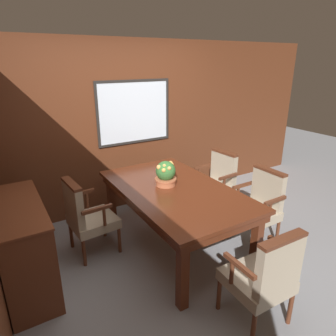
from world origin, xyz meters
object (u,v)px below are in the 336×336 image
at_px(chair_left_far, 86,215).
at_px(sideboard_cabinet, 24,246).
at_px(chair_head_near, 264,275).
at_px(potted_plant, 166,174).
at_px(dining_table, 175,195).
at_px(chair_right_far, 217,181).
at_px(chair_right_near, 259,204).

height_order(chair_left_far, sideboard_cabinet, chair_left_far).
bearing_deg(chair_head_near, potted_plant, -86.09).
distance_m(chair_left_far, sideboard_cabinet, 0.72).
relative_size(chair_left_far, sideboard_cabinet, 0.76).
bearing_deg(dining_table, chair_right_far, 22.83).
bearing_deg(chair_right_far, chair_head_near, -33.53).
bearing_deg(sideboard_cabinet, chair_right_far, 4.62).
bearing_deg(chair_head_near, chair_left_far, -60.06).
bearing_deg(chair_right_near, potted_plant, -119.70).
height_order(dining_table, sideboard_cabinet, sideboard_cabinet).
bearing_deg(chair_left_far, chair_right_near, -118.05).
height_order(chair_head_near, chair_right_far, same).
distance_m(chair_right_near, chair_right_far, 0.84).
bearing_deg(dining_table, potted_plant, 106.34).
height_order(dining_table, chair_right_far, chair_right_far).
relative_size(dining_table, chair_right_far, 2.09).
bearing_deg(chair_right_near, chair_left_far, -114.43).
height_order(chair_left_far, chair_right_near, same).
bearing_deg(chair_right_near, dining_table, -114.23).
height_order(dining_table, chair_left_far, chair_left_far).
bearing_deg(chair_right_far, chair_left_far, -94.81).
relative_size(dining_table, chair_right_near, 2.09).
bearing_deg(chair_head_near, chair_right_near, -133.72).
bearing_deg(dining_table, sideboard_cabinet, 172.78).
bearing_deg(potted_plant, chair_right_near, -29.08).
xyz_separation_m(chair_head_near, sideboard_cabinet, (-1.64, 1.55, -0.05)).
bearing_deg(potted_plant, chair_head_near, -87.71).
relative_size(dining_table, chair_left_far, 2.09).
bearing_deg(dining_table, chair_left_far, 155.98).
height_order(chair_head_near, potted_plant, potted_plant).
distance_m(chair_right_near, sideboard_cabinet, 2.65).
height_order(dining_table, potted_plant, potted_plant).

